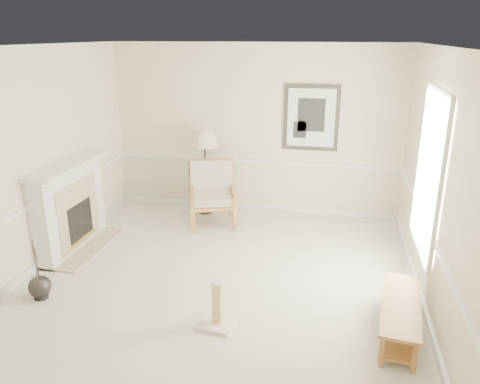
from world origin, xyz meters
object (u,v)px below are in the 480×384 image
at_px(armchair, 212,190).
at_px(bench, 400,313).
at_px(floor_lamp, 205,140).
at_px(floor_vase, 40,287).
at_px(scratching_post, 217,312).

relative_size(armchair, bench, 0.76).
bearing_deg(floor_lamp, floor_vase, -110.63).
height_order(floor_vase, scratching_post, floor_vase).
bearing_deg(floor_vase, scratching_post, -2.82).
bearing_deg(armchair, floor_lamp, 102.46).
height_order(floor_vase, armchair, armchair).
distance_m(bench, scratching_post, 1.94).
xyz_separation_m(armchair, scratching_post, (0.82, -2.91, -0.38)).
distance_m(floor_lamp, bench, 4.37).
distance_m(armchair, bench, 3.84).
height_order(bench, scratching_post, scratching_post).
height_order(floor_lamp, bench, floor_lamp).
distance_m(floor_vase, floor_lamp, 3.57).
bearing_deg(scratching_post, floor_vase, 177.18).
distance_m(armchair, scratching_post, 3.04).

